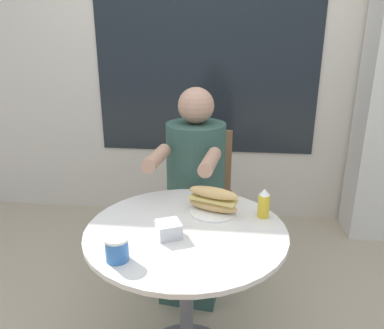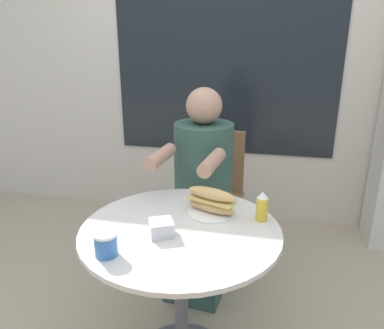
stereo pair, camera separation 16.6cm
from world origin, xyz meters
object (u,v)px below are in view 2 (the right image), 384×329
object	(u,v)px
sandwich_on_plate	(211,202)
drink_cup	(106,244)
cafe_table	(181,266)
diner_chair	(213,184)
seated_diner	(201,207)
condiment_bottle	(262,206)

from	to	relation	value
sandwich_on_plate	drink_cup	bearing A→B (deg)	-127.37
cafe_table	diner_chair	world-z (taller)	diner_chair
cafe_table	seated_diner	size ratio (longest dim) A/B	0.69
diner_chair	cafe_table	bearing A→B (deg)	97.15
seated_diner	sandwich_on_plate	bearing A→B (deg)	112.78
cafe_table	condiment_bottle	distance (m)	0.43
seated_diner	condiment_bottle	xyz separation A→B (m)	(0.35, -0.45, 0.25)
diner_chair	seated_diner	xyz separation A→B (m)	(-0.01, -0.34, -0.00)
condiment_bottle	diner_chair	bearing A→B (deg)	112.65
sandwich_on_plate	drink_cup	xyz separation A→B (m)	(-0.31, -0.41, -0.01)
seated_diner	sandwich_on_plate	xyz separation A→B (m)	(0.13, -0.43, 0.24)
diner_chair	sandwich_on_plate	xyz separation A→B (m)	(0.11, -0.78, 0.24)
cafe_table	diner_chair	distance (m)	0.94
cafe_table	diner_chair	size ratio (longest dim) A/B	0.94
sandwich_on_plate	cafe_table	bearing A→B (deg)	-122.25
diner_chair	seated_diner	world-z (taller)	seated_diner
seated_diner	drink_cup	distance (m)	0.89
cafe_table	sandwich_on_plate	distance (m)	0.30
seated_diner	condiment_bottle	size ratio (longest dim) A/B	9.11
diner_chair	condiment_bottle	size ratio (longest dim) A/B	6.65
cafe_table	condiment_bottle	world-z (taller)	condiment_bottle
cafe_table	drink_cup	bearing A→B (deg)	-130.32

